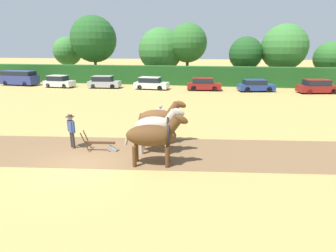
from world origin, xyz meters
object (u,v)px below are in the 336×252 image
(tree_left, at_px, (94,39))
(tree_right, at_px, (284,47))
(farmer_at_plow, at_px, (71,128))
(tree_center, at_px, (188,43))
(tree_center_left, at_px, (161,50))
(farmer_beside_team, at_px, (161,116))
(parked_car_far_right, at_px, (317,87))
(parked_car_center_left, at_px, (104,82))
(tree_far_left, at_px, (68,51))
(parked_car_center_right, at_px, (204,84))
(draft_horse_trail_left, at_px, (159,118))
(plow, at_px, (103,145))
(parked_van, at_px, (19,78))
(draft_horse_lead_left, at_px, (154,136))
(draft_horse_lead_right, at_px, (157,126))
(parked_car_center, at_px, (151,83))
(parked_car_right, at_px, (256,86))
(parked_car_left, at_px, (59,82))
(tree_center_right, at_px, (246,54))
(tree_far_right, at_px, (330,58))

(tree_left, relative_size, tree_right, 1.20)
(farmer_at_plow, bearing_deg, tree_center, 33.01)
(tree_center_left, xyz_separation_m, farmer_beside_team, (5.52, -27.52, -3.69))
(tree_center_left, distance_m, parked_car_far_right, 23.12)
(tree_left, xyz_separation_m, parked_car_center_left, (5.28, -9.22, -5.67))
(tree_far_left, xyz_separation_m, parked_car_center_right, (23.90, -10.52, -3.76))
(tree_right, height_order, draft_horse_trail_left, tree_right)
(plow, distance_m, parked_van, 30.35)
(draft_horse_lead_left, height_order, draft_horse_lead_right, draft_horse_lead_left)
(parked_car_center, bearing_deg, tree_left, 145.40)
(parked_car_far_right, bearing_deg, draft_horse_trail_left, -138.71)
(parked_car_center_left, xyz_separation_m, parked_car_right, (19.15, 0.42, -0.05))
(parked_car_center_right, relative_size, parked_car_right, 0.94)
(tree_right, distance_m, parked_car_left, 32.02)
(farmer_at_plow, height_order, parked_car_center, farmer_at_plow)
(tree_left, height_order, farmer_beside_team, tree_left)
(parked_car_center_left, bearing_deg, tree_far_left, 130.50)
(parked_car_left, xyz_separation_m, parked_car_far_right, (32.14, 0.71, 0.01))
(parked_car_center, bearing_deg, tree_center_left, 98.43)
(tree_far_left, distance_m, parked_car_far_right, 38.61)
(tree_center, height_order, parked_car_center, tree_center)
(tree_center_right, height_order, tree_far_right, tree_center_right)
(tree_center_right, xyz_separation_m, farmer_at_plow, (-11.59, -29.78, -3.18))
(parked_car_center, bearing_deg, parked_car_far_right, 4.76)
(parked_car_center_left, bearing_deg, parked_van, 172.85)
(farmer_beside_team, xyz_separation_m, parked_car_right, (8.11, 17.68, -0.32))
(tree_center, height_order, parked_van, tree_center)
(tree_right, height_order, parked_car_center_right, tree_right)
(tree_center_right, height_order, parked_car_left, tree_center_right)
(parked_car_center_right, bearing_deg, parked_car_left, 177.80)
(parked_car_far_right, bearing_deg, draft_horse_lead_right, -136.44)
(tree_far_left, distance_m, farmer_beside_team, 35.81)
(parked_van, distance_m, parked_car_right, 31.95)
(tree_center_left, distance_m, parked_car_left, 16.33)
(tree_far_right, height_order, draft_horse_lead_left, tree_far_right)
(tree_far_right, bearing_deg, parked_car_far_right, -115.07)
(parked_car_left, bearing_deg, farmer_at_plow, -53.57)
(parked_car_left, relative_size, parked_car_center_right, 0.93)
(draft_horse_trail_left, bearing_deg, parked_car_center, 97.83)
(draft_horse_lead_right, relative_size, parked_car_center_right, 0.61)
(plow, bearing_deg, draft_horse_trail_left, 27.71)
(draft_horse_trail_left, bearing_deg, draft_horse_lead_left, -90.10)
(draft_horse_lead_right, bearing_deg, parked_car_left, 124.43)
(farmer_beside_team, distance_m, parked_van, 29.71)
(parked_car_right, bearing_deg, tree_center, 123.34)
(parked_car_center_right, distance_m, parked_car_far_right, 13.06)
(draft_horse_lead_right, height_order, parked_car_center_left, draft_horse_lead_right)
(tree_left, distance_m, farmer_beside_team, 31.56)
(farmer_beside_team, bearing_deg, draft_horse_lead_left, -146.05)
(tree_far_left, xyz_separation_m, parked_car_far_right, (36.96, -10.51, -3.74))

